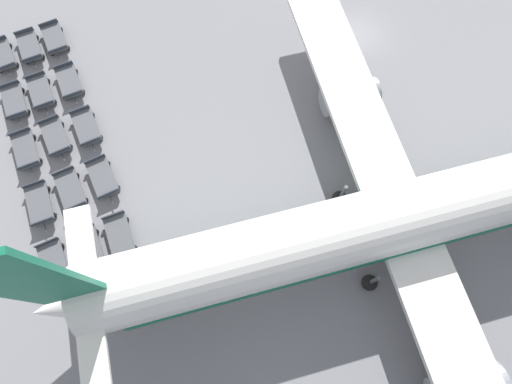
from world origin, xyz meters
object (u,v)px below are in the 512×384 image
baggage_dolly_row_mid_b_col_e (120,236)px  baggage_dolly_row_near_col_c (25,150)px  baggage_dolly_row_mid_b_col_c (86,127)px  baggage_dolly_row_mid_b_col_d (103,178)px  baggage_dolly_row_mid_a_col_d (70,190)px  baggage_dolly_row_mid_a_col_a (29,47)px  baggage_dolly_row_mid_a_col_c (55,137)px  baggage_dolly_row_near_col_d (39,204)px  baggage_dolly_row_near_col_e (54,263)px  baggage_dolly_row_mid_a_col_e (89,249)px  airplane (422,212)px  baggage_dolly_row_mid_a_col_b (41,92)px  baggage_dolly_row_near_col_b (14,101)px  baggage_dolly_row_near_col_a (3,55)px  baggage_dolly_row_mid_b_col_a (54,39)px  baggage_dolly_row_mid_b_col_b (69,82)px

baggage_dolly_row_mid_b_col_e → baggage_dolly_row_near_col_c: bearing=-144.8°
baggage_dolly_row_mid_b_col_c → baggage_dolly_row_mid_b_col_d: same height
baggage_dolly_row_mid_a_col_d → baggage_dolly_row_mid_a_col_a: bearing=-171.5°
baggage_dolly_row_mid_a_col_c → baggage_dolly_row_mid_b_col_c: same height
baggage_dolly_row_near_col_d → baggage_dolly_row_near_col_e: 4.49m
baggage_dolly_row_mid_a_col_e → baggage_dolly_row_mid_b_col_d: bearing=162.9°
baggage_dolly_row_mid_a_col_d → baggage_dolly_row_mid_b_col_e: same height
baggage_dolly_row_near_col_c → baggage_dolly_row_near_col_d: 4.50m
airplane → baggage_dolly_row_near_col_e: 23.63m
baggage_dolly_row_mid_a_col_a → baggage_dolly_row_mid_a_col_b: 4.61m
baggage_dolly_row_near_col_c → baggage_dolly_row_mid_b_col_e: size_ratio=1.00×
airplane → baggage_dolly_row_mid_a_col_c: airplane is taller
baggage_dolly_row_mid_a_col_c → baggage_dolly_row_mid_b_col_e: bearing=22.2°
baggage_dolly_row_near_col_b → baggage_dolly_row_mid_b_col_d: 9.86m
baggage_dolly_row_mid_b_col_c → baggage_dolly_row_mid_b_col_e: 8.98m
baggage_dolly_row_mid_a_col_d → baggage_dolly_row_near_col_a: bearing=-162.4°
airplane → baggage_dolly_row_mid_a_col_b: size_ratio=12.33×
baggage_dolly_row_mid_a_col_a → baggage_dolly_row_mid_b_col_c: 9.30m
baggage_dolly_row_near_col_b → baggage_dolly_row_near_col_e: bearing=8.2°
baggage_dolly_row_near_col_e → baggage_dolly_row_mid_b_col_d: 6.52m
baggage_dolly_row_mid_b_col_d → baggage_dolly_row_mid_a_col_c: bearing=-144.5°
baggage_dolly_row_near_col_e → baggage_dolly_row_mid_b_col_d: (-5.28, 3.83, 0.00)m
baggage_dolly_row_near_col_d → baggage_dolly_row_mid_a_col_c: same height
baggage_dolly_row_mid_a_col_b → baggage_dolly_row_mid_a_col_c: 4.30m
baggage_dolly_row_near_col_c → baggage_dolly_row_mid_b_col_e: (8.13, 5.73, 0.00)m
baggage_dolly_row_mid_a_col_b → baggage_dolly_row_mid_a_col_a: bearing=-173.0°
baggage_dolly_row_mid_b_col_a → baggage_dolly_row_mid_b_col_d: size_ratio=1.00×
baggage_dolly_row_mid_a_col_b → baggage_dolly_row_mid_a_col_e: same height
baggage_dolly_row_near_col_b → baggage_dolly_row_near_col_c: same height
baggage_dolly_row_mid_a_col_e → baggage_dolly_row_mid_b_col_e: size_ratio=1.00×
baggage_dolly_row_near_col_b → baggage_dolly_row_mid_b_col_c: size_ratio=1.00×
baggage_dolly_row_mid_a_col_a → baggage_dolly_row_mid_a_col_e: (17.82, 2.78, 0.00)m
baggage_dolly_row_near_col_e → baggage_dolly_row_mid_a_col_d: same height
baggage_dolly_row_near_col_a → baggage_dolly_row_mid_b_col_a: same height
airplane → baggage_dolly_row_mid_b_col_b: size_ratio=12.33×
baggage_dolly_row_mid_a_col_a → baggage_dolly_row_mid_b_col_a: 2.05m
baggage_dolly_row_near_col_a → baggage_dolly_row_near_col_e: size_ratio=1.00×
baggage_dolly_row_mid_a_col_b → baggage_dolly_row_mid_a_col_c: (4.23, 0.77, 0.00)m
baggage_dolly_row_mid_b_col_a → baggage_dolly_row_near_col_e: bearing=-4.8°
baggage_dolly_row_near_col_a → baggage_dolly_row_mid_a_col_b: size_ratio=1.00×
baggage_dolly_row_near_col_b → baggage_dolly_row_mid_a_col_e: 13.57m
baggage_dolly_row_near_col_b → baggage_dolly_row_near_col_d: (8.86, 1.26, 0.00)m
baggage_dolly_row_mid_a_col_a → baggage_dolly_row_near_col_e: bearing=1.4°
baggage_dolly_row_near_col_c → baggage_dolly_row_near_col_a: bearing=-172.1°
baggage_dolly_row_mid_a_col_d → baggage_dolly_row_mid_b_col_d: size_ratio=1.00×
baggage_dolly_row_mid_a_col_b → baggage_dolly_row_mid_b_col_e: 13.59m
baggage_dolly_row_mid_b_col_c → baggage_dolly_row_mid_a_col_b: bearing=-142.7°
baggage_dolly_row_mid_a_col_c → baggage_dolly_row_mid_b_col_c: size_ratio=1.00×
baggage_dolly_row_near_col_d → baggage_dolly_row_mid_a_col_b: same height
baggage_dolly_row_near_col_a → baggage_dolly_row_mid_a_col_b: (4.25, 2.69, 0.00)m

